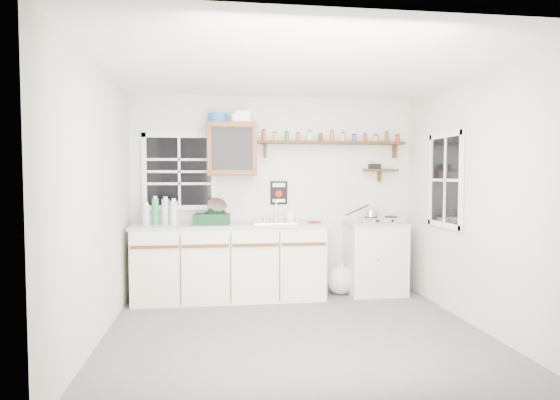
{
  "coord_description": "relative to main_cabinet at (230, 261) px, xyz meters",
  "views": [
    {
      "loc": [
        -0.74,
        -4.35,
        1.5
      ],
      "look_at": [
        -0.07,
        0.55,
        1.24
      ],
      "focal_mm": 30.0,
      "sensor_mm": 36.0,
      "label": 1
    }
  ],
  "objects": [
    {
      "name": "main_cabinet",
      "position": [
        0.0,
        0.0,
        0.0
      ],
      "size": [
        2.31,
        0.63,
        0.92
      ],
      "color": "beige",
      "rests_on": "floor"
    },
    {
      "name": "room",
      "position": [
        0.58,
        -1.3,
        0.79
      ],
      "size": [
        3.64,
        3.24,
        2.54
      ],
      "color": "#545456",
      "rests_on": "ground"
    },
    {
      "name": "warning_sign",
      "position": [
        0.63,
        0.29,
        0.82
      ],
      "size": [
        0.22,
        0.02,
        0.3
      ],
      "color": "black",
      "rests_on": "wall_back"
    },
    {
      "name": "soap_bottle",
      "position": [
        0.77,
        0.22,
        0.55
      ],
      "size": [
        0.1,
        0.1,
        0.19
      ],
      "primitive_type": "imported",
      "rotation": [
        0.0,
        0.0,
        -0.18
      ],
      "color": "silver",
      "rests_on": "main_cabinet"
    },
    {
      "name": "upper_cabinet",
      "position": [
        0.03,
        0.14,
        1.36
      ],
      "size": [
        0.6,
        0.32,
        0.65
      ],
      "color": "#5D3217",
      "rests_on": "wall_back"
    },
    {
      "name": "sink",
      "position": [
        0.54,
        0.01,
        0.47
      ],
      "size": [
        0.52,
        0.44,
        0.29
      ],
      "color": "silver",
      "rests_on": "main_cabinet"
    },
    {
      "name": "rag",
      "position": [
        1.03,
        -0.06,
        0.47
      ],
      "size": [
        0.16,
        0.15,
        0.02
      ],
      "primitive_type": "cube",
      "rotation": [
        0.0,
        0.0,
        0.43
      ],
      "color": "maroon",
      "rests_on": "main_cabinet"
    },
    {
      "name": "hotplate",
      "position": [
        1.9,
        0.01,
        0.48
      ],
      "size": [
        0.55,
        0.32,
        0.08
      ],
      "rotation": [
        0.0,
        0.0,
        -0.08
      ],
      "color": "silver",
      "rests_on": "right_cabinet"
    },
    {
      "name": "right_cabinet",
      "position": [
        1.83,
        0.03,
        -0.01
      ],
      "size": [
        0.73,
        0.57,
        0.91
      ],
      "color": "silver",
      "rests_on": "floor"
    },
    {
      "name": "trash_bag",
      "position": [
        1.39,
        0.03,
        -0.27
      ],
      "size": [
        0.38,
        0.35,
        0.44
      ],
      "color": "beige",
      "rests_on": "floor"
    },
    {
      "name": "upper_cabinet_clutter",
      "position": [
        -0.01,
        0.14,
        1.75
      ],
      "size": [
        0.51,
        0.24,
        0.14
      ],
      "color": "#1B50B1",
      "rests_on": "upper_cabinet"
    },
    {
      "name": "water_bottles",
      "position": [
        -0.81,
        -0.01,
        0.61
      ],
      "size": [
        0.41,
        0.16,
        0.34
      ],
      "color": "#A6BAC3",
      "rests_on": "main_cabinet"
    },
    {
      "name": "window_right",
      "position": [
        2.37,
        -0.75,
        0.99
      ],
      "size": [
        0.03,
        0.78,
        1.08
      ],
      "color": "black",
      "rests_on": "wall_back"
    },
    {
      "name": "dish_rack",
      "position": [
        -0.2,
        -0.03,
        0.56
      ],
      "size": [
        0.44,
        0.35,
        0.32
      ],
      "rotation": [
        0.0,
        0.0,
        -0.08
      ],
      "color": "#103219",
      "rests_on": "main_cabinet"
    },
    {
      "name": "secondary_shelf",
      "position": [
        1.94,
        0.22,
        1.12
      ],
      "size": [
        0.45,
        0.16,
        0.24
      ],
      "color": "#301C0D",
      "rests_on": "wall_back"
    },
    {
      "name": "spice_shelf",
      "position": [
        1.31,
        0.21,
        1.47
      ],
      "size": [
        1.91,
        0.18,
        0.35
      ],
      "color": "#301C0D",
      "rests_on": "wall_back"
    },
    {
      "name": "window_back",
      "position": [
        -0.62,
        0.29,
        1.09
      ],
      "size": [
        0.93,
        0.03,
        0.98
      ],
      "color": "black",
      "rests_on": "wall_back"
    },
    {
      "name": "saucepan",
      "position": [
        1.76,
        0.01,
        0.56
      ],
      "size": [
        0.38,
        0.2,
        0.16
      ],
      "rotation": [
        0.0,
        0.0,
        -0.22
      ],
      "color": "silver",
      "rests_on": "hotplate"
    }
  ]
}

